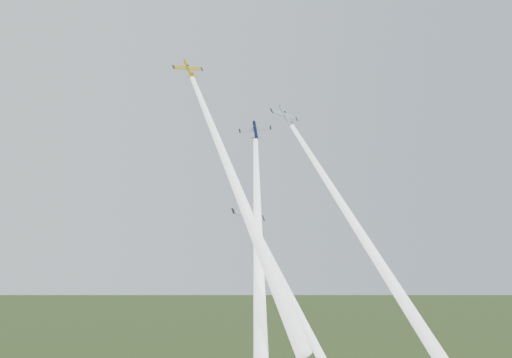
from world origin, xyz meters
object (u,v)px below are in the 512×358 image
plane_silver_low (250,216)px  plane_yellow (189,69)px  plane_silver_right (285,116)px  plane_navy (255,130)px

plane_silver_low → plane_yellow: bearing=116.4°
plane_yellow → plane_silver_right: bearing=-6.0°
plane_yellow → plane_navy: 19.82m
plane_silver_right → plane_yellow: bearing=164.1°
plane_navy → plane_yellow: bearing=177.5°
plane_yellow → plane_silver_low: (10.17, -10.75, -32.24)m
plane_navy → plane_silver_right: plane_silver_right is taller
plane_navy → plane_silver_right: size_ratio=0.86×
plane_yellow → plane_silver_low: size_ratio=0.86×
plane_yellow → plane_silver_right: 24.90m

